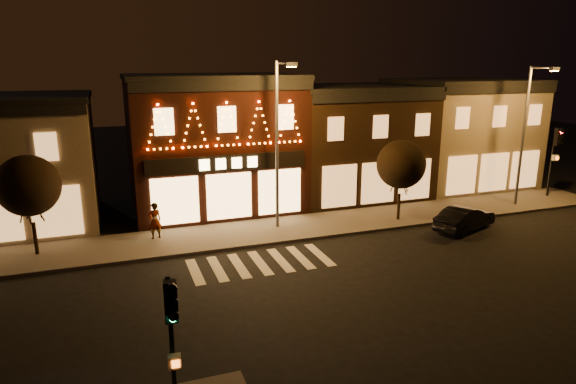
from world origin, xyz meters
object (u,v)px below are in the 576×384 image
streetlamp_mid (279,133)px  dark_sedan (465,218)px  pedestrian (155,221)px  traffic_signal_near (172,330)px

streetlamp_mid → dark_sedan: bearing=-14.6°
streetlamp_mid → pedestrian: size_ratio=4.66×
dark_sedan → pedestrian: bearing=55.6°
pedestrian → dark_sedan: bearing=149.1°
traffic_signal_near → pedestrian: bearing=92.7°
traffic_signal_near → pedestrian: 15.08m
pedestrian → streetlamp_mid: bearing=157.9°
traffic_signal_near → streetlamp_mid: streetlamp_mid is taller
dark_sedan → streetlamp_mid: bearing=49.8°
traffic_signal_near → dark_sedan: size_ratio=1.03×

